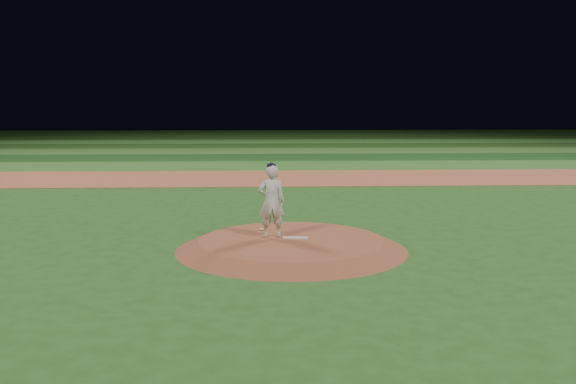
{
  "coord_description": "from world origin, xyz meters",
  "views": [
    {
      "loc": [
        -0.72,
        -14.92,
        3.55
      ],
      "look_at": [
        0.0,
        2.0,
        1.1
      ],
      "focal_mm": 40.0,
      "sensor_mm": 36.0,
      "label": 1
    }
  ],
  "objects_px": {
    "rosin_bag": "(262,229)",
    "pitcher_on_mound": "(271,201)",
    "pitchers_mound": "(292,244)",
    "pitching_rubber": "(295,238)"
  },
  "relations": [
    {
      "from": "pitching_rubber",
      "to": "rosin_bag",
      "type": "bearing_deg",
      "value": 133.97
    },
    {
      "from": "pitchers_mound",
      "to": "pitcher_on_mound",
      "type": "xyz_separation_m",
      "value": [
        -0.47,
        0.27,
        1.02
      ]
    },
    {
      "from": "pitching_rubber",
      "to": "pitcher_on_mound",
      "type": "relative_size",
      "value": 0.33
    },
    {
      "from": "pitchers_mound",
      "to": "pitcher_on_mound",
      "type": "height_order",
      "value": "pitcher_on_mound"
    },
    {
      "from": "pitching_rubber",
      "to": "rosin_bag",
      "type": "relative_size",
      "value": 5.66
    },
    {
      "from": "pitchers_mound",
      "to": "pitching_rubber",
      "type": "bearing_deg",
      "value": 42.94
    },
    {
      "from": "pitchers_mound",
      "to": "rosin_bag",
      "type": "xyz_separation_m",
      "value": [
        -0.71,
        1.09,
        0.15
      ]
    },
    {
      "from": "pitchers_mound",
      "to": "pitching_rubber",
      "type": "distance_m",
      "value": 0.19
    },
    {
      "from": "pitchers_mound",
      "to": "pitcher_on_mound",
      "type": "bearing_deg",
      "value": 150.5
    },
    {
      "from": "rosin_bag",
      "to": "pitcher_on_mound",
      "type": "height_order",
      "value": "pitcher_on_mound"
    }
  ]
}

